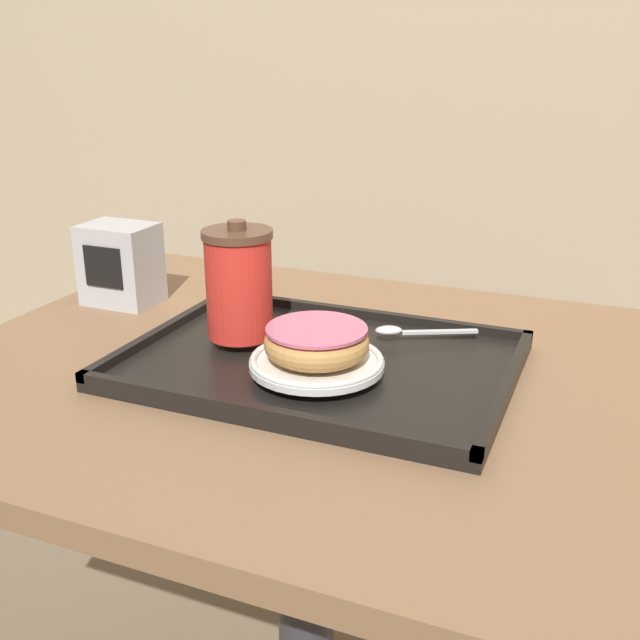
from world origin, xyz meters
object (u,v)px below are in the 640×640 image
coffee_cup_front (240,282)px  donut_chocolate_glazed (317,342)px  spoon (403,331)px  napkin_dispenser (120,264)px

coffee_cup_front → donut_chocolate_glazed: coffee_cup_front is taller
donut_chocolate_glazed → spoon: (0.06, 0.14, -0.03)m
coffee_cup_front → donut_chocolate_glazed: 0.15m
coffee_cup_front → donut_chocolate_glazed: bearing=-24.7°
spoon → napkin_dispenser: bearing=-29.2°
donut_chocolate_glazed → spoon: bearing=66.6°
coffee_cup_front → spoon: (0.19, 0.08, -0.07)m
coffee_cup_front → spoon: coffee_cup_front is taller
coffee_cup_front → napkin_dispenser: 0.29m
coffee_cup_front → spoon: size_ratio=1.18×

